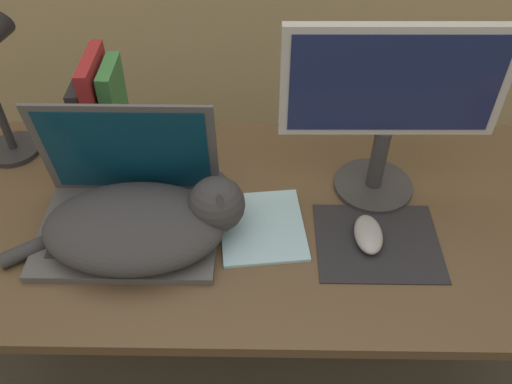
% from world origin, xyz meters
% --- Properties ---
extents(desk, '(1.48, 0.66, 0.71)m').
position_xyz_m(desk, '(0.00, 0.33, 0.64)').
color(desk, brown).
rests_on(desk, ground_plane).
extents(laptop, '(0.37, 0.26, 0.27)m').
position_xyz_m(laptop, '(-0.26, 0.30, 0.76)').
color(laptop, '#4C4C51').
rests_on(laptop, desk).
extents(cat, '(0.50, 0.25, 0.14)m').
position_xyz_m(cat, '(-0.22, 0.25, 0.76)').
color(cat, '#333338').
rests_on(cat, desk).
extents(external_monitor, '(0.45, 0.18, 0.41)m').
position_xyz_m(external_monitor, '(0.27, 0.42, 0.95)').
color(external_monitor, '#333338').
rests_on(external_monitor, desk).
extents(mousepad, '(0.26, 0.22, 0.00)m').
position_xyz_m(mousepad, '(0.26, 0.25, 0.71)').
color(mousepad, '#232328').
rests_on(mousepad, desk).
extents(computer_mouse, '(0.06, 0.11, 0.03)m').
position_xyz_m(computer_mouse, '(0.24, 0.26, 0.73)').
color(computer_mouse, '#99999E').
rests_on(computer_mouse, mousepad).
extents(book_row, '(0.10, 0.16, 0.26)m').
position_xyz_m(book_row, '(-0.36, 0.55, 0.82)').
color(book_row, '#232328').
rests_on(book_row, desk).
extents(notepad, '(0.20, 0.22, 0.01)m').
position_xyz_m(notepad, '(0.02, 0.29, 0.71)').
color(notepad, '#99C6E0').
rests_on(notepad, desk).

